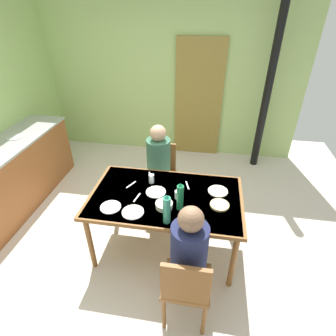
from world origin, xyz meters
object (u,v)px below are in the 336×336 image
(dining_table, at_px, (166,201))
(water_bottle_green_near, at_px, (167,209))
(kitchen_counter, at_px, (9,179))
(chair_near_diner, at_px, (186,286))
(water_bottle_green_far, at_px, (180,197))
(chair_far_diner, at_px, (161,171))
(serving_bowl_center, at_px, (164,205))
(person_far_diner, at_px, (158,158))
(person_near_diner, at_px, (189,249))

(dining_table, height_order, water_bottle_green_near, water_bottle_green_near)
(kitchen_counter, xyz_separation_m, chair_near_diner, (2.50, -1.21, 0.05))
(kitchen_counter, distance_m, water_bottle_green_near, 2.42)
(water_bottle_green_far, bearing_deg, dining_table, 134.88)
(chair_near_diner, relative_size, chair_far_diner, 1.00)
(kitchen_counter, relative_size, water_bottle_green_far, 7.47)
(kitchen_counter, bearing_deg, serving_bowl_center, -14.38)
(chair_far_diner, relative_size, serving_bowl_center, 5.12)
(water_bottle_green_far, bearing_deg, chair_near_diner, -77.88)
(water_bottle_green_far, bearing_deg, person_far_diner, 113.92)
(chair_near_diner, xyz_separation_m, person_near_diner, (-0.00, 0.14, 0.28))
(person_near_diner, relative_size, water_bottle_green_far, 2.53)
(chair_near_diner, relative_size, person_near_diner, 1.13)
(water_bottle_green_near, relative_size, water_bottle_green_far, 1.03)
(person_far_diner, bearing_deg, dining_table, 107.08)
(water_bottle_green_far, bearing_deg, person_near_diner, -74.84)
(water_bottle_green_near, xyz_separation_m, water_bottle_green_far, (0.09, 0.20, -0.00))
(person_near_diner, bearing_deg, chair_near_diner, -90.00)
(person_far_diner, distance_m, water_bottle_green_near, 1.11)
(chair_far_diner, distance_m, person_far_diner, 0.31)
(person_near_diner, xyz_separation_m, water_bottle_green_far, (-0.14, 0.52, 0.11))
(serving_bowl_center, bearing_deg, person_near_diner, -59.99)
(dining_table, distance_m, chair_near_diner, 0.90)
(kitchen_counter, relative_size, water_bottle_green_near, 7.28)
(kitchen_counter, height_order, dining_table, kitchen_counter)
(dining_table, bearing_deg, chair_far_diner, 104.40)
(chair_far_diner, bearing_deg, water_bottle_green_far, 110.95)
(kitchen_counter, height_order, chair_near_diner, kitchen_counter)
(person_near_diner, distance_m, water_bottle_green_far, 0.55)
(person_near_diner, bearing_deg, dining_table, 114.22)
(dining_table, height_order, chair_near_diner, chair_near_diner)
(dining_table, distance_m, chair_far_diner, 0.87)
(chair_far_diner, bearing_deg, dining_table, 104.40)
(person_near_diner, xyz_separation_m, serving_bowl_center, (-0.30, 0.51, -0.01))
(kitchen_counter, distance_m, person_far_diner, 2.02)
(kitchen_counter, relative_size, person_near_diner, 2.95)
(person_near_diner, height_order, water_bottle_green_near, person_near_diner)
(kitchen_counter, distance_m, chair_near_diner, 2.77)
(serving_bowl_center, bearing_deg, dining_table, 94.87)
(person_far_diner, distance_m, water_bottle_green_far, 0.95)
(kitchen_counter, bearing_deg, chair_near_diner, -25.90)
(chair_near_diner, xyz_separation_m, water_bottle_green_near, (-0.24, 0.45, 0.40))
(person_near_diner, bearing_deg, kitchen_counter, 156.68)
(kitchen_counter, height_order, water_bottle_green_far, water_bottle_green_far)
(kitchen_counter, bearing_deg, person_far_diner, 8.82)
(person_near_diner, height_order, water_bottle_green_far, person_near_diner)
(chair_near_diner, distance_m, water_bottle_green_far, 0.78)
(chair_near_diner, distance_m, chair_far_diner, 1.74)
(chair_near_diner, height_order, person_near_diner, person_near_diner)
(chair_near_diner, xyz_separation_m, person_far_diner, (-0.52, 1.52, 0.28))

